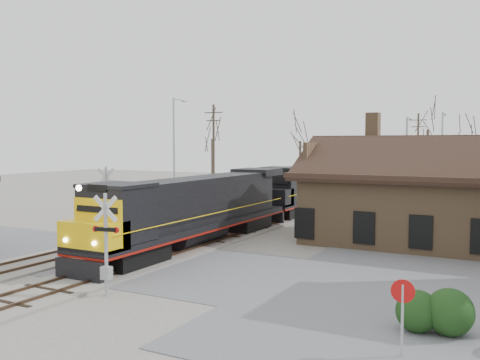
# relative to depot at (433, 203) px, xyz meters

# --- Properties ---
(ground) EXTENTS (140.00, 140.00, 0.00)m
(ground) POSITION_rel_depot_xyz_m (-11.99, -12.00, -2.41)
(ground) COLOR #A09B90
(ground) RESTS_ON ground
(road) EXTENTS (60.00, 9.00, 0.03)m
(road) POSITION_rel_depot_xyz_m (-11.99, -12.00, -2.39)
(road) COLOR slate
(road) RESTS_ON ground
(track_main) EXTENTS (3.40, 90.00, 0.24)m
(track_main) POSITION_rel_depot_xyz_m (-11.99, 3.00, -2.34)
(track_main) COLOR #A09B90
(track_main) RESTS_ON ground
(track_siding) EXTENTS (3.40, 90.00, 0.24)m
(track_siding) POSITION_rel_depot_xyz_m (-16.49, 3.00, -2.34)
(track_siding) COLOR #A09B90
(track_siding) RESTS_ON ground
(depot) EXTENTS (15.20, 9.31, 7.90)m
(depot) POSITION_rel_depot_xyz_m (0.00, 0.00, 0.00)
(depot) COLOR olive
(depot) RESTS_ON ground
(locomotive_lead) EXTENTS (2.79, 18.66, 4.14)m
(locomotive_lead) POSITION_rel_depot_xyz_m (-11.99, -7.59, -0.23)
(locomotive_lead) COLOR black
(locomotive_lead) RESTS_ON ground
(locomotive_trailing) EXTENTS (2.79, 18.66, 3.92)m
(locomotive_trailing) POSITION_rel_depot_xyz_m (-11.99, 11.35, -0.23)
(locomotive_trailing) COLOR black
(locomotive_trailing) RESTS_ON ground
(crossbuck_near) EXTENTS (1.14, 0.31, 4.03)m
(crossbuck_near) POSITION_rel_depot_xyz_m (-9.54, -17.31, -0.51)
(crossbuck_near) COLOR #A5A8AD
(crossbuck_near) RESTS_ON ground
(crossbuck_far) EXTENTS (1.18, 0.61, 4.44)m
(crossbuck_far) POSITION_rel_depot_xyz_m (-19.27, -6.54, -0.35)
(crossbuck_far) COLOR #A5A8AD
(crossbuck_far) RESTS_ON ground
(do_not_enter_sign) EXTENTS (0.66, 0.09, 2.22)m
(do_not_enter_sign) POSITION_rel_depot_xyz_m (1.86, -18.06, -0.86)
(do_not_enter_sign) COLOR #A5A8AD
(do_not_enter_sign) RESTS_ON ground
(hedge_a) EXTENTS (1.34, 1.34, 1.34)m
(hedge_a) POSITION_rel_depot_xyz_m (1.87, -15.75, -1.74)
(hedge_a) COLOR #183311
(hedge_a) RESTS_ON ground
(hedge_b) EXTENTS (1.48, 1.48, 1.48)m
(hedge_b) POSITION_rel_depot_xyz_m (2.82, -15.60, -1.66)
(hedge_b) COLOR #183311
(hedge_b) RESTS_ON ground
(streetlight_a) EXTENTS (0.25, 2.04, 9.85)m
(streetlight_a) POSITION_rel_depot_xyz_m (-22.29, 5.51, 3.06)
(streetlight_a) COLOR #A5A8AD
(streetlight_a) RESTS_ON ground
(streetlight_b) EXTENTS (0.25, 2.04, 8.12)m
(streetlight_b) POSITION_rel_depot_xyz_m (-4.01, 12.89, 2.18)
(streetlight_b) COLOR #A5A8AD
(streetlight_b) RESTS_ON ground
(streetlight_c) EXTENTS (0.25, 2.04, 8.85)m
(streetlight_c) POSITION_rel_depot_xyz_m (-2.25, 20.61, 2.55)
(streetlight_c) COLOR #A5A8AD
(streetlight_c) RESTS_ON ground
(utility_pole_a) EXTENTS (2.00, 0.24, 9.79)m
(utility_pole_a) POSITION_rel_depot_xyz_m (-22.94, 13.16, 2.71)
(utility_pole_a) COLOR #382D23
(utility_pole_a) RESTS_ON ground
(utility_pole_b) EXTENTS (2.00, 0.24, 9.48)m
(utility_pole_b) POSITION_rel_depot_xyz_m (-6.70, 33.58, 2.56)
(utility_pole_b) COLOR #382D23
(utility_pole_b) RESTS_ON ground
(tree_a) EXTENTS (4.30, 4.30, 10.53)m
(tree_a) POSITION_rel_depot_xyz_m (-28.95, 22.88, 5.09)
(tree_a) COLOR #382D23
(tree_a) RESTS_ON ground
(tree_b) EXTENTS (4.13, 4.13, 10.11)m
(tree_b) POSITION_rel_depot_xyz_m (-19.86, 28.81, 4.79)
(tree_b) COLOR #382D23
(tree_b) RESTS_ON ground
(tree_c) EXTENTS (5.06, 5.06, 12.41)m
(tree_c) POSITION_rel_depot_xyz_m (-6.00, 36.22, 6.43)
(tree_c) COLOR #382D23
(tree_c) RESTS_ON ground
(tree_d) EXTENTS (4.03, 4.03, 9.88)m
(tree_d) POSITION_rel_depot_xyz_m (-1.21, 32.11, 4.62)
(tree_d) COLOR #382D23
(tree_d) RESTS_ON ground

